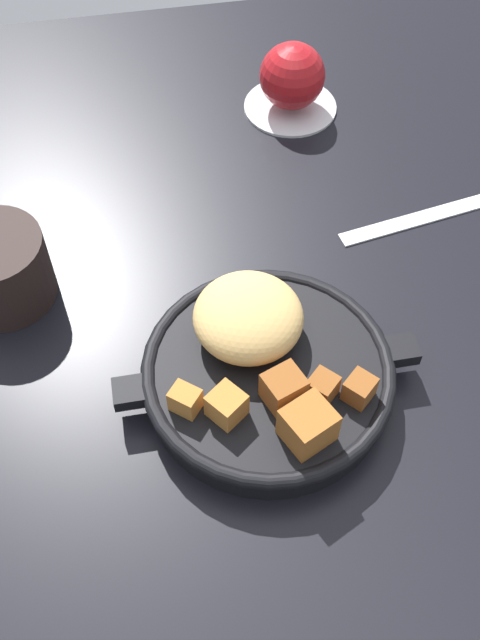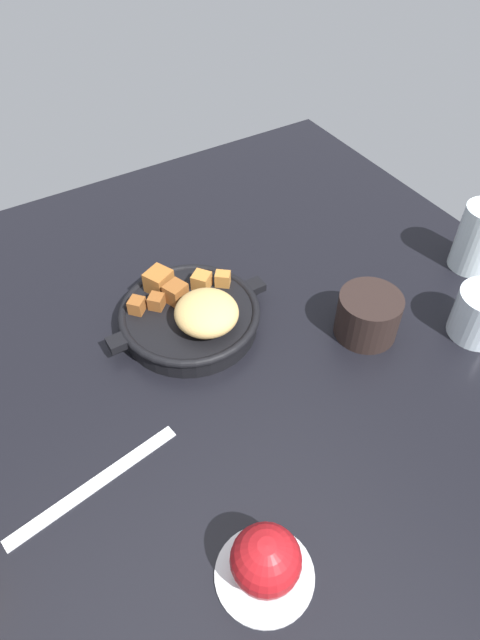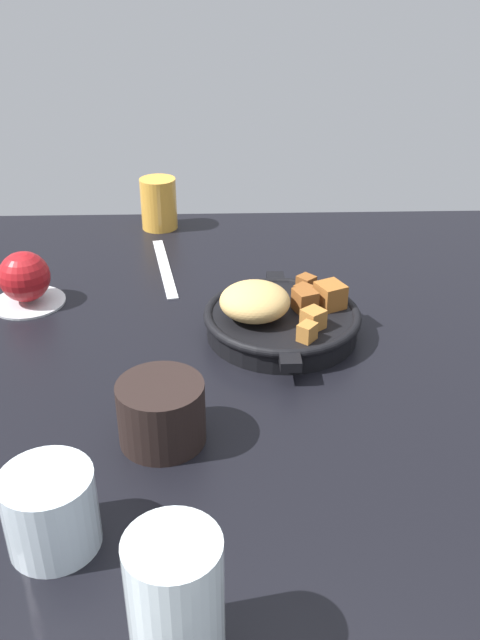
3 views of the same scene
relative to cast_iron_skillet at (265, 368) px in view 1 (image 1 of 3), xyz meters
The scene contains 5 objects.
ground_plane 8.19cm from the cast_iron_skillet, 120.54° to the left, with size 96.10×98.68×2.40cm, color black.
cast_iron_skillet is the anchor object (origin of this frame).
saucer_plate 35.33cm from the cast_iron_skillet, 73.99° to the left, with size 10.04×10.04×0.60cm, color #B7BABF.
red_apple 35.29cm from the cast_iron_skillet, 73.99° to the left, with size 6.92×6.92×6.92cm, color maroon.
butter_knife 26.19cm from the cast_iron_skillet, 37.38° to the left, with size 21.45×1.60×0.36cm, color silver.
Camera 1 is at (-3.87, -36.64, 51.63)cm, focal length 41.77 mm.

